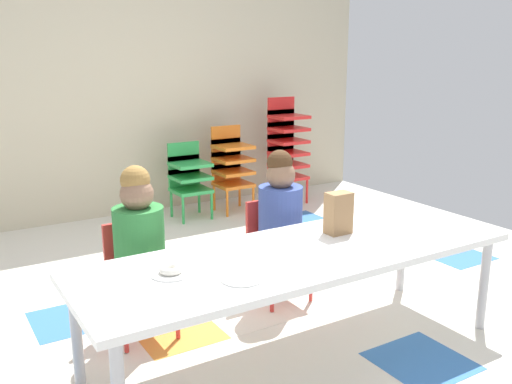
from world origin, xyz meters
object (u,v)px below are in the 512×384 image
kid_chair_orange_stack (231,163)px  craft_table (301,259)px  kid_chair_red_stack (286,145)px  paper_plate_center_table (242,279)px  seated_child_near_camera (138,236)px  donut_powdered_on_plate (171,269)px  paper_plate_near_edge (171,273)px  seated_child_middle_seat (280,212)px  kid_chair_green_stack (189,175)px  paper_bag_brown (338,213)px

kid_chair_orange_stack → craft_table: bearing=-111.8°
kid_chair_red_stack → paper_plate_center_table: size_ratio=5.78×
paper_plate_center_table → seated_child_near_camera: bearing=103.7°
craft_table → seated_child_near_camera: seated_child_near_camera is taller
donut_powdered_on_plate → paper_plate_near_edge: bearing=0.0°
craft_table → kid_chair_orange_stack: (0.99, 2.47, -0.05)m
paper_plate_near_edge → kid_chair_orange_stack: bearing=56.0°
craft_table → paper_plate_center_table: (-0.42, -0.16, 0.04)m
seated_child_near_camera → seated_child_middle_seat: (0.87, 0.00, 0.00)m
seated_child_near_camera → kid_chair_red_stack: 2.91m
kid_chair_orange_stack → donut_powdered_on_plate: kid_chair_orange_stack is taller
craft_table → seated_child_middle_seat: 0.65m
kid_chair_green_stack → paper_plate_near_edge: 2.71m
seated_child_near_camera → paper_bag_brown: 1.04m
kid_chair_orange_stack → paper_plate_center_table: size_ratio=4.44×
seated_child_middle_seat → kid_chair_green_stack: size_ratio=1.35×
seated_child_middle_seat → kid_chair_green_stack: 1.91m
donut_powdered_on_plate → kid_chair_green_stack: bearing=63.7°
seated_child_middle_seat → seated_child_near_camera: bearing=180.0°
donut_powdered_on_plate → seated_child_middle_seat: bearing=30.3°
seated_child_near_camera → kid_chair_orange_stack: (1.59, 1.89, -0.10)m
seated_child_near_camera → kid_chair_orange_stack: 2.47m
seated_child_middle_seat → kid_chair_orange_stack: 2.02m
kid_chair_red_stack → paper_bag_brown: size_ratio=4.73×
kid_chair_orange_stack → kid_chair_red_stack: size_ratio=0.77×
craft_table → donut_powdered_on_plate: 0.65m
seated_child_middle_seat → paper_bag_brown: bearing=-83.7°
kid_chair_orange_stack → seated_child_middle_seat: bearing=-110.8°
craft_table → paper_plate_near_edge: bearing=175.5°
kid_chair_orange_stack → paper_plate_near_edge: kid_chair_orange_stack is taller
paper_bag_brown → donut_powdered_on_plate: 0.98m
craft_table → paper_plate_center_table: bearing=-159.4°
kid_chair_green_stack → paper_plate_near_edge: kid_chair_green_stack is taller
paper_plate_near_edge → paper_plate_center_table: (0.23, -0.21, 0.00)m
seated_child_near_camera → paper_bag_brown: (0.92, -0.47, 0.10)m
craft_table → paper_plate_near_edge: paper_plate_near_edge is taller
paper_plate_center_table → kid_chair_orange_stack: bearing=61.9°
kid_chair_green_stack → donut_powdered_on_plate: (-1.20, -2.42, 0.17)m
kid_chair_green_stack → kid_chair_red_stack: size_ratio=0.65×
seated_child_middle_seat → paper_plate_center_table: 1.02m
kid_chair_orange_stack → kid_chair_red_stack: kid_chair_red_stack is taller
seated_child_near_camera → kid_chair_green_stack: size_ratio=1.35×
craft_table → seated_child_middle_seat: bearing=65.2°
craft_table → seated_child_middle_seat: seated_child_middle_seat is taller
kid_chair_green_stack → kid_chair_orange_stack: bearing=0.1°
paper_bag_brown → kid_chair_green_stack: bearing=84.5°
kid_chair_red_stack → kid_chair_orange_stack: bearing=-180.0°
seated_child_middle_seat → kid_chair_green_stack: (0.28, 1.89, -0.16)m
kid_chair_red_stack → paper_plate_near_edge: (-2.26, -2.42, -0.03)m
seated_child_near_camera → seated_child_middle_seat: same height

